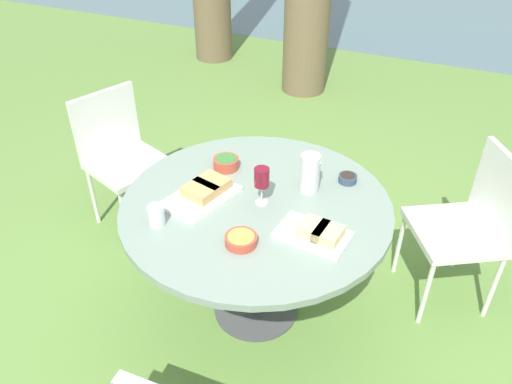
{
  "coord_description": "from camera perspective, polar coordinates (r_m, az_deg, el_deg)",
  "views": [
    {
      "loc": [
        0.78,
        -1.72,
        2.14
      ],
      "look_at": [
        0.0,
        0.0,
        0.8
      ],
      "focal_mm": 35.0,
      "sensor_mm": 36.0,
      "label": 1
    }
  ],
  "objects": [
    {
      "name": "bowl_fries",
      "position": [
        2.11,
        -1.72,
        -5.45
      ],
      "size": [
        0.14,
        0.14,
        0.04
      ],
      "color": "#B74733",
      "rests_on": "dining_table"
    },
    {
      "name": "dining_table",
      "position": [
        2.41,
        0.0,
        -3.09
      ],
      "size": [
        1.28,
        1.28,
        0.74
      ],
      "color": "#4C4C51",
      "rests_on": "ground_plane"
    },
    {
      "name": "river_strip",
      "position": [
        8.65,
        19.54,
        19.2
      ],
      "size": [
        40.0,
        4.77,
        0.01
      ],
      "color": "slate",
      "rests_on": "ground_plane"
    },
    {
      "name": "chair_near_right",
      "position": [
        2.82,
        23.44,
        -2.92
      ],
      "size": [
        0.59,
        0.59,
        0.89
      ],
      "color": "silver",
      "rests_on": "ground_plane"
    },
    {
      "name": "chair_far_back",
      "position": [
        3.28,
        -15.28,
        4.61
      ],
      "size": [
        0.54,
        0.56,
        0.89
      ],
      "color": "silver",
      "rests_on": "ground_plane"
    },
    {
      "name": "platter_bread_main",
      "position": [
        2.39,
        -6.02,
        -0.01
      ],
      "size": [
        0.3,
        0.4,
        0.07
      ],
      "color": "white",
      "rests_on": "dining_table"
    },
    {
      "name": "platter_charcuterie",
      "position": [
        2.15,
        6.96,
        -4.67
      ],
      "size": [
        0.33,
        0.22,
        0.07
      ],
      "color": "white",
      "rests_on": "dining_table"
    },
    {
      "name": "bowl_salad",
      "position": [
        2.59,
        -3.45,
        3.38
      ],
      "size": [
        0.13,
        0.13,
        0.06
      ],
      "color": "#B74733",
      "rests_on": "dining_table"
    },
    {
      "name": "wine_glass",
      "position": [
        2.27,
        0.66,
        1.54
      ],
      "size": [
        0.07,
        0.07,
        0.19
      ],
      "color": "silver",
      "rests_on": "dining_table"
    },
    {
      "name": "ground_plane",
      "position": [
        2.85,
        0.0,
        -13.15
      ],
      "size": [
        40.0,
        40.0,
        0.0
      ],
      "primitive_type": "plane",
      "color": "#668E42"
    },
    {
      "name": "water_pitcher",
      "position": [
        2.39,
        6.18,
        2.16
      ],
      "size": [
        0.1,
        0.1,
        0.19
      ],
      "color": "silver",
      "rests_on": "dining_table"
    },
    {
      "name": "bowl_olives",
      "position": [
        2.52,
        10.44,
        1.58
      ],
      "size": [
        0.09,
        0.09,
        0.04
      ],
      "color": "#334256",
      "rests_on": "dining_table"
    },
    {
      "name": "cup_water_near",
      "position": [
        2.23,
        -11.31,
        -2.67
      ],
      "size": [
        0.07,
        0.07,
        0.1
      ],
      "color": "silver",
      "rests_on": "dining_table"
    }
  ]
}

